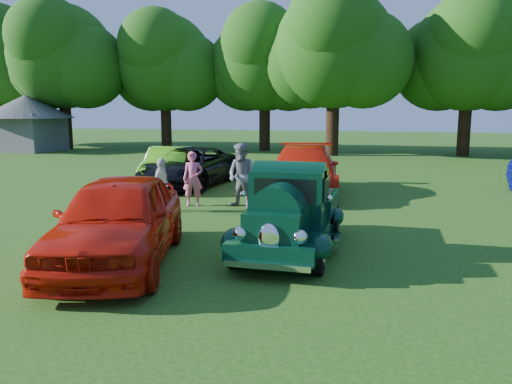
% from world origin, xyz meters
% --- Properties ---
extents(ground, '(120.00, 120.00, 0.00)m').
position_xyz_m(ground, '(0.00, 0.00, 0.00)').
color(ground, '#1E4510').
rests_on(ground, ground).
extents(hero_pickup, '(2.02, 4.35, 1.70)m').
position_xyz_m(hero_pickup, '(0.54, 0.87, 0.74)').
color(hero_pickup, black).
rests_on(hero_pickup, ground).
extents(red_convertible, '(3.25, 5.25, 1.67)m').
position_xyz_m(red_convertible, '(-2.42, -0.83, 0.83)').
color(red_convertible, red).
rests_on(red_convertible, ground).
extents(back_car_lime, '(2.57, 4.63, 1.45)m').
position_xyz_m(back_car_lime, '(-5.71, 8.69, 0.72)').
color(back_car_lime, '#4BA916').
rests_on(back_car_lime, ground).
extents(back_car_black, '(2.63, 5.32, 1.45)m').
position_xyz_m(back_car_black, '(-4.81, 8.54, 0.73)').
color(back_car_black, black).
rests_on(back_car_black, ground).
extents(back_car_orange, '(3.02, 5.95, 1.66)m').
position_xyz_m(back_car_orange, '(-0.33, 7.80, 0.83)').
color(back_car_orange, red).
rests_on(back_car_orange, ground).
extents(spectator_pink, '(0.70, 0.57, 1.64)m').
position_xyz_m(spectator_pink, '(-3.20, 4.87, 0.82)').
color(spectator_pink, '#D5577E').
rests_on(spectator_pink, ground).
extents(spectator_grey, '(1.12, 0.99, 1.91)m').
position_xyz_m(spectator_grey, '(-1.69, 4.92, 0.95)').
color(spectator_grey, gray).
rests_on(spectator_grey, ground).
extents(spectator_white, '(0.43, 0.92, 1.53)m').
position_xyz_m(spectator_white, '(-3.74, 3.82, 0.77)').
color(spectator_white, silver).
rests_on(spectator_white, ground).
extents(gazebo, '(6.40, 6.40, 3.90)m').
position_xyz_m(gazebo, '(-22.00, 21.00, 2.40)').
color(gazebo, '#545459').
rests_on(gazebo, ground).
extents(tree_line, '(62.79, 9.85, 11.93)m').
position_xyz_m(tree_line, '(1.09, 24.30, 6.83)').
color(tree_line, black).
rests_on(tree_line, ground).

